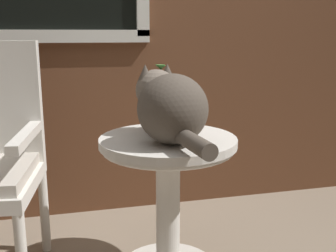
% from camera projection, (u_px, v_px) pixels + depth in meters
% --- Properties ---
extents(wicker_side_table, '(0.59, 0.59, 0.64)m').
position_uv_depth(wicker_side_table, '(168.00, 181.00, 1.78)').
color(wicker_side_table, silver).
rests_on(wicker_side_table, ground_plane).
extents(cat, '(0.31, 0.63, 0.30)m').
position_uv_depth(cat, '(169.00, 105.00, 1.64)').
color(cat, brown).
rests_on(cat, wicker_side_table).
extents(pewter_vase_with_ivy, '(0.14, 0.14, 0.30)m').
position_uv_depth(pewter_vase_with_ivy, '(166.00, 108.00, 1.84)').
color(pewter_vase_with_ivy, slate).
rests_on(pewter_vase_with_ivy, wicker_side_table).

